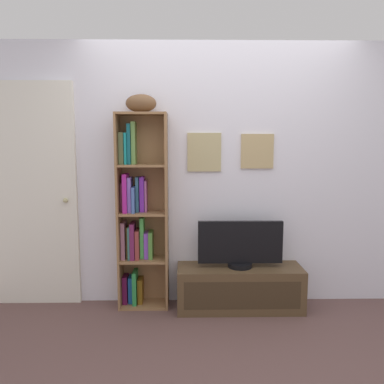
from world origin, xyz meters
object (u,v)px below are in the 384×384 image
at_px(football, 141,103).
at_px(television, 240,245).
at_px(bookshelf, 138,216).
at_px(tv_stand, 240,288).
at_px(door, 34,196).

height_order(football, television, football).
relative_size(bookshelf, television, 2.33).
distance_m(bookshelf, tv_stand, 1.14).
relative_size(tv_stand, television, 1.48).
bearing_deg(tv_stand, door, 174.94).
bearing_deg(football, tv_stand, -4.64).
bearing_deg(door, bookshelf, -3.96).
relative_size(football, tv_stand, 0.24).
height_order(television, door, door).
relative_size(football, door, 0.13).
xyz_separation_m(bookshelf, door, (-0.97, 0.07, 0.18)).
bearing_deg(television, football, 175.43).
height_order(football, tv_stand, football).
height_order(bookshelf, tv_stand, bookshelf).
height_order(tv_stand, television, television).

